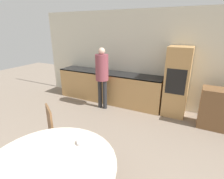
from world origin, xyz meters
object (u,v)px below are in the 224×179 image
dining_table (52,178)px  bowl_near (83,142)px  chair_far_left (45,133)px  person_standing (102,72)px  oven_unit (177,82)px

dining_table → bowl_near: size_ratio=9.05×
chair_far_left → bowl_near: (0.88, -0.18, 0.24)m
chair_far_left → bowl_near: chair_far_left is taller
chair_far_left → bowl_near: bearing=22.6°
person_standing → bowl_near: (1.10, -2.40, -0.25)m
dining_table → chair_far_left: chair_far_left is taller
oven_unit → person_standing: 1.91m
person_standing → bowl_near: size_ratio=10.40×
person_standing → chair_far_left: bearing=-84.3°
dining_table → person_standing: size_ratio=0.87×
oven_unit → person_standing: oven_unit is taller
dining_table → chair_far_left: bearing=140.5°
oven_unit → chair_far_left: (-1.61, -2.74, -0.32)m
dining_table → chair_far_left: 0.99m
oven_unit → bowl_near: 3.01m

